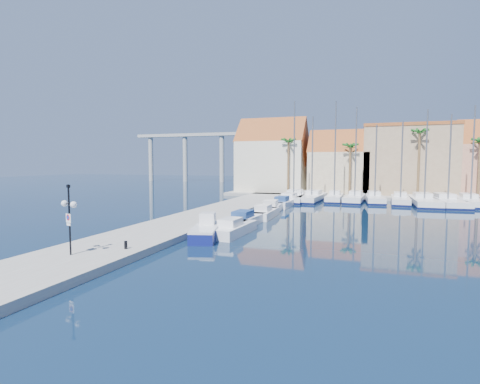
{
  "coord_description": "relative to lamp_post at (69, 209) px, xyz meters",
  "views": [
    {
      "loc": [
        6.8,
        -20.48,
        5.81
      ],
      "look_at": [
        -4.65,
        12.9,
        3.0
      ],
      "focal_mm": 28.0,
      "sensor_mm": 36.0,
      "label": 1
    }
  ],
  "objects": [
    {
      "name": "ground",
      "position": [
        9.27,
        3.66,
        -3.16
      ],
      "size": [
        260.0,
        260.0,
        0.0
      ],
      "primitive_type": "plane",
      "color": "#081C30",
      "rests_on": "ground"
    },
    {
      "name": "quay_west",
      "position": [
        0.27,
        17.16,
        -2.91
      ],
      "size": [
        6.0,
        77.0,
        0.5
      ],
      "primitive_type": "cube",
      "color": "gray",
      "rests_on": "ground"
    },
    {
      "name": "shore_north",
      "position": [
        19.27,
        51.66,
        -2.91
      ],
      "size": [
        54.0,
        16.0,
        0.5
      ],
      "primitive_type": "cube",
      "color": "gray",
      "rests_on": "ground"
    },
    {
      "name": "lamp_post",
      "position": [
        0.0,
        0.0,
        0.0
      ],
      "size": [
        1.33,
        0.69,
        4.06
      ],
      "rotation": [
        0.0,
        0.0,
        -0.33
      ],
      "color": "black",
      "rests_on": "quay_west"
    },
    {
      "name": "bollard",
      "position": [
        2.09,
        2.29,
        -2.42
      ],
      "size": [
        0.2,
        0.2,
        0.49
      ],
      "primitive_type": "cylinder",
      "color": "black",
      "rests_on": "quay_west"
    },
    {
      "name": "fishing_boat",
      "position": [
        4.42,
        9.11,
        -2.55
      ],
      "size": [
        3.1,
        5.57,
        1.85
      ],
      "rotation": [
        0.0,
        0.0,
        0.27
      ],
      "color": "navy",
      "rests_on": "ground"
    },
    {
      "name": "motorboat_west_0",
      "position": [
        5.9,
        11.1,
        -2.66
      ],
      "size": [
        2.23,
        6.07,
        1.4
      ],
      "rotation": [
        0.0,
        0.0,
        -0.05
      ],
      "color": "white",
      "rests_on": "ground"
    },
    {
      "name": "motorboat_west_1",
      "position": [
        5.34,
        15.88,
        -2.66
      ],
      "size": [
        2.35,
        6.53,
        1.4
      ],
      "rotation": [
        0.0,
        0.0,
        -0.05
      ],
      "color": "white",
      "rests_on": "ground"
    },
    {
      "name": "motorboat_west_2",
      "position": [
        5.83,
        20.99,
        -2.66
      ],
      "size": [
        2.02,
        6.1,
        1.4
      ],
      "rotation": [
        0.0,
        0.0,
        0.01
      ],
      "color": "white",
      "rests_on": "ground"
    },
    {
      "name": "motorboat_west_3",
      "position": [
        5.33,
        25.94,
        -2.66
      ],
      "size": [
        2.58,
        6.55,
        1.4
      ],
      "rotation": [
        0.0,
        0.0,
        0.08
      ],
      "color": "white",
      "rests_on": "ground"
    },
    {
      "name": "motorboat_west_4",
      "position": [
        5.54,
        31.25,
        -2.66
      ],
      "size": [
        2.24,
        6.58,
        1.4
      ],
      "rotation": [
        0.0,
        0.0,
        -0.02
      ],
      "color": "white",
      "rests_on": "ground"
    },
    {
      "name": "motorboat_west_5",
      "position": [
        5.43,
        36.85,
        -2.66
      ],
      "size": [
        3.02,
        7.65,
        1.4
      ],
      "rotation": [
        0.0,
        0.0,
        -0.09
      ],
      "color": "white",
      "rests_on": "ground"
    },
    {
      "name": "motorboat_west_6",
      "position": [
        6.08,
        41.23,
        -2.66
      ],
      "size": [
        2.35,
        7.06,
        1.4
      ],
      "rotation": [
        0.0,
        0.0,
        -0.01
      ],
      "color": "white",
      "rests_on": "ground"
    },
    {
      "name": "sailboat_0",
      "position": [
        5.55,
        39.13,
        -2.58
      ],
      "size": [
        3.87,
        12.06,
        14.74
      ],
      "rotation": [
        0.0,
        0.0,
        0.06
      ],
      "color": "white",
      "rests_on": "ground"
    },
    {
      "name": "sailboat_1",
      "position": [
        8.29,
        39.3,
        -2.59
      ],
      "size": [
        3.61,
        10.77,
        12.47
      ],
      "rotation": [
        0.0,
        0.0,
        -0.08
      ],
      "color": "white",
      "rests_on": "ground"
    },
    {
      "name": "sailboat_2",
      "position": [
        11.44,
        39.84,
        -2.5
      ],
      "size": [
        2.21,
        8.24,
        14.61
      ],
      "rotation": [
        0.0,
        0.0,
        0.0
      ],
      "color": "white",
      "rests_on": "ground"
    },
    {
      "name": "sailboat_3",
      "position": [
        14.34,
        40.12,
        -2.55
      ],
      "size": [
        3.21,
        9.56,
        13.69
      ],
      "rotation": [
        0.0,
        0.0,
        -0.08
      ],
      "color": "white",
      "rests_on": "ground"
    },
    {
      "name": "sailboat_4",
      "position": [
        17.01,
        40.34,
        -2.58
      ],
      "size": [
        2.98,
        9.18,
        11.09
      ],
      "rotation": [
        0.0,
        0.0,
        0.07
      ],
      "color": "white",
      "rests_on": "ground"
    },
    {
      "name": "sailboat_5",
      "position": [
        20.41,
        39.7,
        -2.58
      ],
      "size": [
        2.73,
        9.08,
        11.35
      ],
      "rotation": [
        0.0,
        0.0,
        -0.04
      ],
      "color": "white",
      "rests_on": "ground"
    },
    {
      "name": "sailboat_6",
      "position": [
        23.28,
        39.03,
        -2.6
      ],
      "size": [
        3.31,
        11.74,
        12.8
      ],
      "rotation": [
        0.0,
        0.0,
        0.02
      ],
      "color": "white",
      "rests_on": "ground"
    },
    {
      "name": "sailboat_7",
      "position": [
        26.08,
        39.28,
        -2.61
      ],
      "size": [
        3.98,
        11.93,
        12.05
      ],
      "rotation": [
        0.0,
        0.0,
        0.08
      ],
      "color": "white",
      "rests_on": "ground"
    },
    {
      "name": "sailboat_8",
      "position": [
        29.01,
        40.18,
        -2.57
      ],
      "size": [
        2.9,
        9.98,
        13.2
      ],
      "rotation": [
        0.0,
        0.0,
        -0.03
      ],
      "color": "white",
      "rests_on": "ground"
    },
    {
      "name": "building_0",
      "position": [
        -0.73,
        50.66,
        3.36
      ],
      "size": [
        12.3,
        9.0,
        13.5
      ],
      "color": "beige",
      "rests_on": "shore_north"
    },
    {
      "name": "building_1",
      "position": [
        11.27,
        50.66,
        2.13
      ],
      "size": [
        10.3,
        8.0,
        11.0
      ],
      "color": "tan",
      "rests_on": "shore_north"
    },
    {
      "name": "building_2",
      "position": [
        22.27,
        51.66,
        3.09
      ],
      "size": [
        14.2,
        10.2,
        11.5
      ],
      "color": "#9B7F5F",
      "rests_on": "shore_north"
    },
    {
      "name": "palm_0",
      "position": [
        3.27,
        45.66,
        5.91
      ],
      "size": [
        2.6,
        2.6,
        10.15
      ],
      "color": "brown",
      "rests_on": "shore_north"
    },
    {
      "name": "palm_1",
      "position": [
        13.27,
        45.66,
        4.97
      ],
      "size": [
        2.6,
        2.6,
        9.15
      ],
      "color": "brown",
      "rests_on": "shore_north"
    },
    {
      "name": "palm_2",
      "position": [
        23.27,
        45.66,
        6.85
      ],
      "size": [
        2.6,
        2.6,
        11.15
      ],
      "color": "brown",
      "rests_on": "shore_north"
    },
    {
      "name": "viaduct",
      "position": [
        -29.8,
        85.66,
        7.08
      ],
      "size": [
        48.0,
        2.2,
        14.45
      ],
      "color": "#9E9E99",
      "rests_on": "ground"
    }
  ]
}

